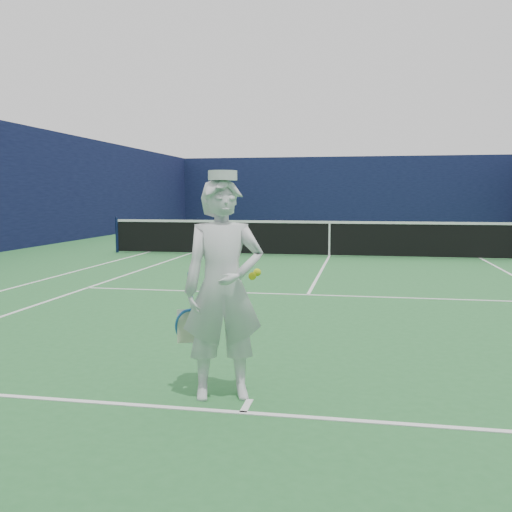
# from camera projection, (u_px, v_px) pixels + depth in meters

# --- Properties ---
(ground) EXTENTS (80.00, 80.00, 0.00)m
(ground) POSITION_uv_depth(u_px,v_px,m) (329.00, 256.00, 16.13)
(ground) COLOR #296D34
(ground) RESTS_ON ground
(court_markings) EXTENTS (11.03, 23.83, 0.01)m
(court_markings) POSITION_uv_depth(u_px,v_px,m) (329.00, 256.00, 16.13)
(court_markings) COLOR white
(court_markings) RESTS_ON ground
(windscreen_fence) EXTENTS (20.12, 36.12, 4.00)m
(windscreen_fence) POSITION_uv_depth(u_px,v_px,m) (330.00, 185.00, 15.92)
(windscreen_fence) COLOR #0E1334
(windscreen_fence) RESTS_ON ground
(tennis_net) EXTENTS (12.88, 0.09, 1.07)m
(tennis_net) POSITION_uv_depth(u_px,v_px,m) (329.00, 237.00, 16.07)
(tennis_net) COLOR #141E4C
(tennis_net) RESTS_ON ground
(tennis_player) EXTENTS (0.88, 0.64, 1.92)m
(tennis_player) POSITION_uv_depth(u_px,v_px,m) (223.00, 289.00, 4.79)
(tennis_player) COLOR white
(tennis_player) RESTS_ON ground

